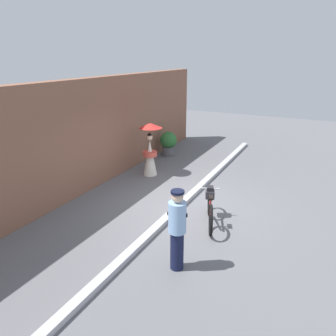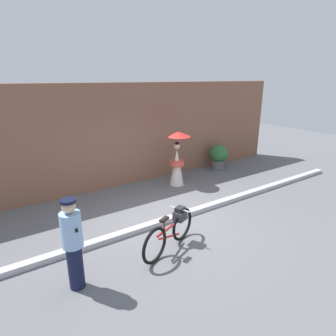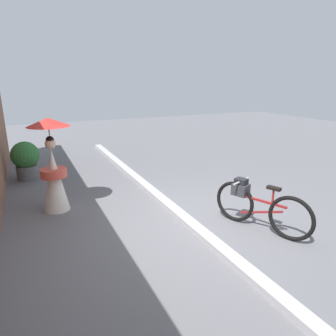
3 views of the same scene
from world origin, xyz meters
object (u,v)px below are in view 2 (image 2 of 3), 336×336
Objects in this scene: person_officer at (73,242)px; person_with_parasol at (177,159)px; potted_plant_by_door at (219,156)px; bicycle_near_officer at (171,230)px.

person_with_parasol reaches higher than person_officer.
person_with_parasol is at bearing -168.76° from potted_plant_by_door.
person_officer is 0.91× the size of person_with_parasol.
bicycle_near_officer is 5.79m from potted_plant_by_door.
potted_plant_by_door is (6.64, 3.51, -0.34)m from person_officer.
bicycle_near_officer is at bearing -143.27° from potted_plant_by_door.
person_officer is at bearing -144.69° from person_with_parasol.
bicycle_near_officer is 0.92× the size of person_with_parasol.
person_with_parasol is 1.83× the size of potted_plant_by_door.
person_officer is at bearing -152.13° from potted_plant_by_door.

